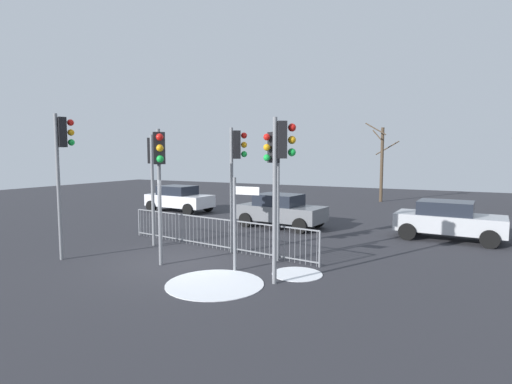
% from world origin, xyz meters
% --- Properties ---
extents(ground_plane, '(60.00, 60.00, 0.00)m').
position_xyz_m(ground_plane, '(0.00, 0.00, 0.00)').
color(ground_plane, '#2D2D33').
extents(traffic_light_rear_right, '(0.47, 0.46, 3.95)m').
position_xyz_m(traffic_light_rear_right, '(-0.22, -0.63, 2.90)').
color(traffic_light_rear_right, slate).
rests_on(traffic_light_rear_right, ground).
extents(traffic_light_foreground_right, '(0.40, 0.53, 4.45)m').
position_xyz_m(traffic_light_foreground_right, '(-3.39, -1.31, 3.26)').
color(traffic_light_foreground_right, slate).
rests_on(traffic_light_foreground_right, ground).
extents(traffic_light_rear_left, '(0.51, 0.42, 4.13)m').
position_xyz_m(traffic_light_rear_left, '(3.46, -0.48, 3.03)').
color(traffic_light_rear_left, slate).
rests_on(traffic_light_rear_left, ground).
extents(traffic_light_mid_right, '(0.42, 0.51, 3.91)m').
position_xyz_m(traffic_light_mid_right, '(-2.32, 1.47, 2.87)').
color(traffic_light_mid_right, slate).
rests_on(traffic_light_mid_right, ground).
extents(traffic_light_mid_left, '(0.48, 0.45, 4.09)m').
position_xyz_m(traffic_light_mid_left, '(0.89, 1.80, 3.00)').
color(traffic_light_mid_left, slate).
rests_on(traffic_light_mid_left, ground).
extents(traffic_light_foreground_left, '(0.41, 0.52, 3.98)m').
position_xyz_m(traffic_light_foreground_left, '(2.45, 1.33, 2.92)').
color(traffic_light_foreground_left, slate).
rests_on(traffic_light_foreground_left, ground).
extents(direction_sign_post, '(0.79, 0.09, 2.60)m').
position_xyz_m(direction_sign_post, '(1.97, -0.04, 1.47)').
color(direction_sign_post, slate).
rests_on(direction_sign_post, ground).
extents(pedestrian_guard_railing, '(7.91, 1.16, 1.07)m').
position_xyz_m(pedestrian_guard_railing, '(-0.04, 1.90, 0.55)').
color(pedestrian_guard_railing, slate).
rests_on(pedestrian_guard_railing, ground).
extents(car_silver_far, '(3.90, 2.13, 1.47)m').
position_xyz_m(car_silver_far, '(7.05, 7.19, 0.77)').
color(car_silver_far, '#B2B5BA').
rests_on(car_silver_far, ground).
extents(car_white_near, '(3.91, 2.14, 1.47)m').
position_xyz_m(car_white_near, '(-6.72, 8.55, 0.77)').
color(car_white_near, silver).
rests_on(car_white_near, ground).
extents(car_grey_mid, '(3.97, 2.28, 1.47)m').
position_xyz_m(car_grey_mid, '(0.34, 6.74, 0.77)').
color(car_grey_mid, slate).
rests_on(car_grey_mid, ground).
extents(bare_tree_right, '(2.12, 2.15, 5.39)m').
position_xyz_m(bare_tree_right, '(2.59, 18.77, 2.72)').
color(bare_tree_right, '#473828').
rests_on(bare_tree_right, ground).
extents(snow_patch_kerb, '(1.37, 1.37, 0.01)m').
position_xyz_m(snow_patch_kerb, '(3.56, 0.42, 0.01)').
color(snow_patch_kerb, white).
rests_on(snow_patch_kerb, ground).
extents(snow_patch_island, '(2.46, 2.46, 0.01)m').
position_xyz_m(snow_patch_island, '(2.03, -1.29, 0.01)').
color(snow_patch_island, white).
rests_on(snow_patch_island, ground).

